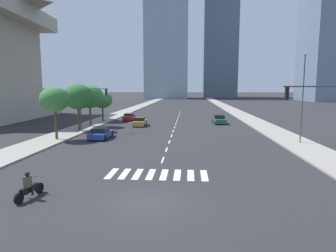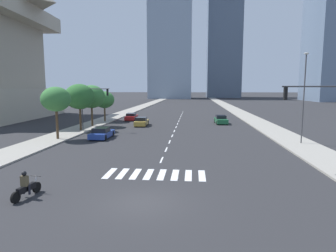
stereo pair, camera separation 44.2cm
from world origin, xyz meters
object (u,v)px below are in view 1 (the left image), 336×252
at_px(motorcycle_lead, 29,188).
at_px(sedan_green_1, 219,120).
at_px(street_tree_nearest, 55,99).
at_px(sedan_blue_3, 101,133).
at_px(sedan_red_0, 129,117).
at_px(traffic_signal_near, 322,110).
at_px(street_tree_second, 78,97).
at_px(sedan_gold_2, 140,122).
at_px(traffic_signal_far, 90,100).
at_px(street_tree_third, 90,97).
at_px(street_tree_fourth, 102,100).
at_px(street_lamp_east, 303,92).

xyz_separation_m(motorcycle_lead, sedan_green_1, (13.38, 33.64, 0.04)).
bearing_deg(street_tree_nearest, motorcycle_lead, -69.23).
bearing_deg(sedan_blue_3, sedan_green_1, -44.15).
distance_m(sedan_red_0, street_tree_nearest, 21.59).
height_order(sedan_red_0, sedan_blue_3, sedan_red_0).
xyz_separation_m(sedan_red_0, traffic_signal_near, (19.76, -31.60, 3.75)).
bearing_deg(motorcycle_lead, street_tree_second, 24.34).
height_order(sedan_gold_2, sedan_blue_3, sedan_gold_2).
height_order(sedan_blue_3, traffic_signal_far, traffic_signal_far).
bearing_deg(street_tree_second, street_tree_third, 90.00).
height_order(sedan_blue_3, street_tree_fourth, street_tree_fourth).
bearing_deg(traffic_signal_far, sedan_gold_2, 51.00).
relative_size(sedan_gold_2, traffic_signal_near, 0.72).
bearing_deg(sedan_red_0, street_tree_third, 155.62).
xyz_separation_m(sedan_gold_2, street_tree_nearest, (-7.18, -13.14, 3.95)).
relative_size(traffic_signal_near, street_tree_third, 1.01).
bearing_deg(street_tree_nearest, street_tree_second, 90.00).
distance_m(sedan_gold_2, traffic_signal_near, 29.27).
height_order(street_tree_second, street_tree_fourth, street_tree_second).
height_order(motorcycle_lead, sedan_green_1, motorcycle_lead).
bearing_deg(street_tree_second, traffic_signal_near, -36.40).
relative_size(traffic_signal_far, street_tree_third, 0.98).
height_order(sedan_gold_2, street_tree_nearest, street_tree_nearest).
relative_size(sedan_green_1, street_tree_nearest, 0.76).
xyz_separation_m(traffic_signal_near, street_tree_third, (-23.69, 21.98, 0.19)).
bearing_deg(street_tree_fourth, sedan_green_1, -1.79).
bearing_deg(street_tree_nearest, sedan_red_0, 79.34).
distance_m(sedan_blue_3, street_lamp_east, 22.38).
xyz_separation_m(sedan_red_0, sedan_green_1, (15.80, -3.96, 0.03)).
bearing_deg(street_tree_fourth, sedan_blue_3, -73.97).
height_order(sedan_blue_3, street_tree_second, street_tree_second).
bearing_deg(street_tree_second, street_tree_fourth, 90.00).
bearing_deg(sedan_green_1, street_lamp_east, 18.33).
bearing_deg(sedan_gold_2, street_tree_second, 130.04).
relative_size(sedan_blue_3, traffic_signal_near, 0.71).
bearing_deg(traffic_signal_far, motorcycle_lead, -78.82).
distance_m(sedan_blue_3, traffic_signal_far, 6.69).
xyz_separation_m(street_tree_third, street_tree_fourth, (0.00, 6.27, -0.71)).
distance_m(motorcycle_lead, traffic_signal_near, 18.73).
xyz_separation_m(motorcycle_lead, street_tree_nearest, (-6.35, 16.74, 3.99)).
relative_size(sedan_blue_3, traffic_signal_far, 0.74).
height_order(sedan_red_0, street_tree_second, street_tree_second).
bearing_deg(street_tree_fourth, street_tree_second, -90.00).
relative_size(sedan_red_0, traffic_signal_far, 0.80).
xyz_separation_m(street_tree_nearest, street_tree_fourth, (0.00, 17.51, -0.75)).
relative_size(sedan_green_1, street_tree_third, 0.72).
bearing_deg(street_lamp_east, motorcycle_lead, -140.47).
height_order(motorcycle_lead, traffic_signal_far, traffic_signal_far).
relative_size(street_tree_third, street_tree_fourth, 1.19).
bearing_deg(traffic_signal_near, motorcycle_lead, 19.10).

